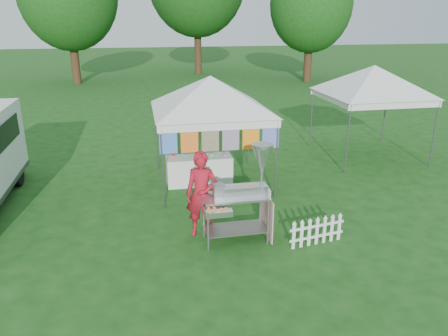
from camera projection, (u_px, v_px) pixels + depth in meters
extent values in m
plane|color=#164914|center=(239.00, 243.00, 9.09)|extent=(120.00, 120.00, 0.00)
cylinder|color=#59595E|center=(162.00, 167.00, 10.41)|extent=(0.04, 0.04, 2.10)
cylinder|color=#59595E|center=(276.00, 160.00, 10.93)|extent=(0.04, 0.04, 2.10)
cylinder|color=#59595E|center=(157.00, 137.00, 13.04)|extent=(0.04, 0.04, 2.10)
cylinder|color=#59595E|center=(249.00, 132.00, 13.56)|extent=(0.04, 0.04, 2.10)
cube|color=white|center=(221.00, 126.00, 10.36)|extent=(3.00, 0.03, 0.22)
cube|color=white|center=(203.00, 103.00, 12.99)|extent=(3.00, 0.03, 0.22)
pyramid|color=white|center=(210.00, 76.00, 11.34)|extent=(4.24, 4.24, 0.90)
cylinder|color=#59595E|center=(221.00, 123.00, 10.33)|extent=(3.00, 0.03, 0.03)
cube|color=#1831C7|center=(168.00, 140.00, 10.22)|extent=(0.42, 0.01, 0.70)
cube|color=red|center=(189.00, 138.00, 10.31)|extent=(0.42, 0.01, 0.70)
cube|color=#F1B30C|center=(210.00, 137.00, 10.40)|extent=(0.42, 0.01, 0.70)
cube|color=#30ABB7|center=(231.00, 136.00, 10.49)|extent=(0.42, 0.01, 0.70)
cube|color=orange|center=(251.00, 135.00, 10.58)|extent=(0.42, 0.01, 0.70)
cube|color=purple|center=(271.00, 134.00, 10.67)|extent=(0.42, 0.01, 0.70)
cylinder|color=#59595E|center=(348.00, 139.00, 12.80)|extent=(0.04, 0.04, 2.10)
cylinder|color=#59595E|center=(434.00, 134.00, 13.31)|extent=(0.04, 0.04, 2.10)
cylinder|color=#59595E|center=(311.00, 118.00, 15.43)|extent=(0.04, 0.04, 2.10)
cylinder|color=#59595E|center=(385.00, 115.00, 15.94)|extent=(0.04, 0.04, 2.10)
cube|color=white|center=(396.00, 105.00, 12.74)|extent=(3.00, 0.03, 0.22)
cube|color=white|center=(351.00, 90.00, 15.37)|extent=(3.00, 0.03, 0.22)
pyramid|color=white|center=(375.00, 65.00, 13.72)|extent=(4.24, 4.24, 0.90)
cylinder|color=#59595E|center=(396.00, 102.00, 12.71)|extent=(3.00, 0.03, 0.03)
cylinder|color=#362313|center=(74.00, 54.00, 29.58)|extent=(0.56, 0.56, 3.96)
cylinder|color=#362313|center=(198.00, 43.00, 34.77)|extent=(0.56, 0.56, 4.84)
cylinder|color=#362313|center=(308.00, 56.00, 30.69)|extent=(0.56, 0.56, 3.52)
ellipsoid|color=#20661C|center=(311.00, 4.00, 29.55)|extent=(5.60, 5.60, 6.44)
cylinder|color=gray|center=(208.00, 228.00, 8.65)|extent=(0.04, 0.04, 1.00)
cylinder|color=gray|center=(268.00, 222.00, 8.88)|extent=(0.04, 0.04, 1.00)
cylinder|color=gray|center=(204.00, 216.00, 9.17)|extent=(0.04, 0.04, 1.00)
cylinder|color=gray|center=(260.00, 211.00, 9.41)|extent=(0.04, 0.04, 1.00)
cube|color=gray|center=(235.00, 228.00, 9.10)|extent=(1.28, 0.65, 0.02)
cube|color=#B7B7BC|center=(236.00, 196.00, 8.86)|extent=(1.34, 0.68, 0.04)
cube|color=#B7B7BC|center=(245.00, 190.00, 8.91)|extent=(0.95, 0.29, 0.17)
cube|color=gray|center=(219.00, 190.00, 8.80)|extent=(0.22, 0.25, 0.25)
cylinder|color=gray|center=(262.00, 170.00, 8.85)|extent=(0.06, 0.06, 1.00)
cone|color=#B7B7BC|center=(262.00, 157.00, 8.76)|extent=(0.40, 0.40, 0.45)
cylinder|color=#B7B7BC|center=(263.00, 146.00, 8.68)|extent=(0.43, 0.43, 0.07)
cube|color=#B7B7BC|center=(218.00, 212.00, 8.42)|extent=(0.54, 0.34, 0.11)
cube|color=pink|center=(267.00, 216.00, 9.15)|extent=(0.03, 0.84, 0.90)
cube|color=white|center=(269.00, 194.00, 8.64)|extent=(0.02, 0.16, 0.20)
imported|color=#A81423|center=(202.00, 194.00, 9.15)|extent=(0.78, 0.63, 1.86)
cube|color=black|center=(3.00, 137.00, 10.65)|extent=(0.04, 2.97, 0.59)
cylinder|color=black|center=(16.00, 173.00, 12.05)|extent=(0.24, 0.74, 0.73)
cube|color=white|center=(294.00, 236.00, 8.77)|extent=(0.07, 0.03, 0.56)
cube|color=white|center=(302.00, 235.00, 8.83)|extent=(0.07, 0.03, 0.56)
cube|color=white|center=(309.00, 233.00, 8.89)|extent=(0.07, 0.03, 0.56)
cube|color=white|center=(317.00, 232.00, 8.95)|extent=(0.07, 0.03, 0.56)
cube|color=white|center=(324.00, 231.00, 9.01)|extent=(0.07, 0.03, 0.56)
cube|color=white|center=(332.00, 229.00, 9.07)|extent=(0.07, 0.03, 0.56)
cube|color=white|center=(339.00, 228.00, 9.13)|extent=(0.07, 0.03, 0.56)
cube|color=white|center=(317.00, 236.00, 8.98)|extent=(1.25, 0.24, 0.05)
cube|color=white|center=(317.00, 226.00, 8.90)|extent=(1.25, 0.24, 0.05)
cube|color=white|center=(199.00, 170.00, 12.20)|extent=(1.80, 0.70, 0.79)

